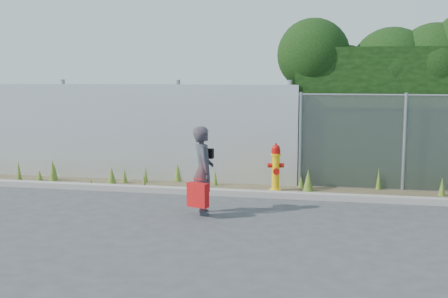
% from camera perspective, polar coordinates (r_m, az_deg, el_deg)
% --- Properties ---
extents(ground, '(80.00, 80.00, 0.00)m').
position_cam_1_polar(ground, '(9.56, 0.10, -7.11)').
color(ground, '#3B3B3E').
rests_on(ground, ground).
extents(curb, '(16.00, 0.22, 0.12)m').
position_cam_1_polar(curb, '(11.27, 1.90, -4.51)').
color(curb, gray).
rests_on(curb, ground).
extents(weed_strip, '(16.00, 1.28, 0.52)m').
position_cam_1_polar(weed_strip, '(11.98, 0.86, -3.49)').
color(weed_strip, '#4C402B').
rests_on(weed_strip, ground).
extents(corrugated_fence, '(8.50, 0.21, 2.30)m').
position_cam_1_polar(corrugated_fence, '(13.16, -11.26, 1.71)').
color(corrugated_fence, silver).
rests_on(corrugated_fence, ground).
extents(fire_hydrant, '(0.34, 0.30, 1.01)m').
position_cam_1_polar(fire_hydrant, '(11.67, 5.27, -1.96)').
color(fire_hydrant, yellow).
rests_on(fire_hydrant, ground).
extents(woman, '(0.54, 0.65, 1.54)m').
position_cam_1_polar(woman, '(9.76, -2.14, -2.18)').
color(woman, '#0D4D55').
rests_on(woman, ground).
extents(red_tote_bag, '(0.37, 0.14, 0.49)m').
position_cam_1_polar(red_tote_bag, '(9.56, -2.67, -4.68)').
color(red_tote_bag, red).
extents(black_shoulder_bag, '(0.24, 0.10, 0.18)m').
position_cam_1_polar(black_shoulder_bag, '(9.93, -1.76, -0.44)').
color(black_shoulder_bag, black).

